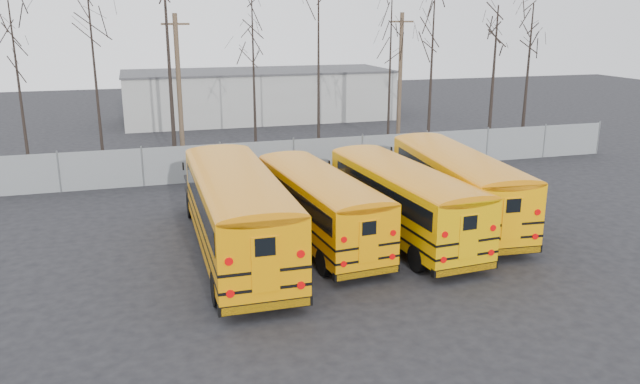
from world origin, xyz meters
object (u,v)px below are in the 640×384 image
object	(u,v)px
bus_a	(236,206)
utility_pole_left	(179,91)
utility_pole_right	(400,79)
bus_c	(400,195)
bus_d	(455,180)
bus_b	(318,200)

from	to	relation	value
bus_a	utility_pole_left	size ratio (longest dim) A/B	1.38
utility_pole_left	utility_pole_right	bearing A→B (deg)	12.10
bus_c	utility_pole_right	bearing A→B (deg)	62.52
utility_pole_right	bus_c	bearing A→B (deg)	-106.34
bus_c	bus_d	distance (m)	3.24
bus_c	bus_d	xyz separation A→B (m)	(3.01, 1.20, 0.08)
bus_a	bus_c	world-z (taller)	bus_a
bus_c	bus_a	bearing A→B (deg)	178.62
bus_c	utility_pole_right	size ratio (longest dim) A/B	1.23
bus_a	utility_pole_right	bearing A→B (deg)	51.78
bus_b	utility_pole_right	distance (m)	19.94
bus_a	bus_b	world-z (taller)	bus_a
bus_a	utility_pole_right	xyz separation A→B (m)	(13.87, 17.44, 2.54)
bus_b	bus_c	size ratio (longest dim) A/B	0.96
bus_b	utility_pole_left	xyz separation A→B (m)	(-4.01, 13.84, 2.78)
bus_a	bus_b	distance (m)	3.37
bus_c	utility_pole_left	distance (m)	16.26
bus_d	utility_pole_left	world-z (taller)	utility_pole_left
bus_a	bus_c	xyz separation A→B (m)	(6.51, 0.32, -0.20)
bus_b	bus_d	world-z (taller)	bus_d
bus_b	utility_pole_left	size ratio (longest dim) A/B	1.19
utility_pole_left	utility_pole_right	distance (m)	14.88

